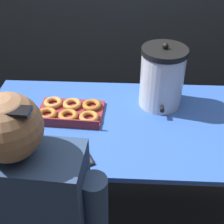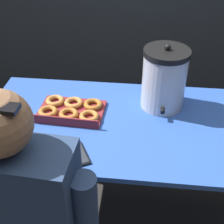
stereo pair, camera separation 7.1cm
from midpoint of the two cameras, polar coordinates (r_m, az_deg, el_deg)
The scene contains 5 objects.
ground_plane at distance 2.14m, azimuth 3.69°, elevation -17.70°, with size 12.00×12.00×0.00m, color #2D2B28.
folding_table at distance 1.63m, azimuth 4.63°, elevation -3.17°, with size 1.56×0.76×0.74m.
donut_box at distance 1.66m, azimuth -6.29°, elevation 0.36°, with size 0.36×0.26×0.05m.
coffee_urn at distance 1.67m, azimuth 10.72°, elevation 5.98°, with size 0.24×0.27×0.36m.
cell_phone at distance 1.42m, azimuth -4.92°, elevation -7.74°, with size 0.14×0.17×0.01m.
Camera 2 is at (0.04, -1.26, 1.74)m, focal length 50.00 mm.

